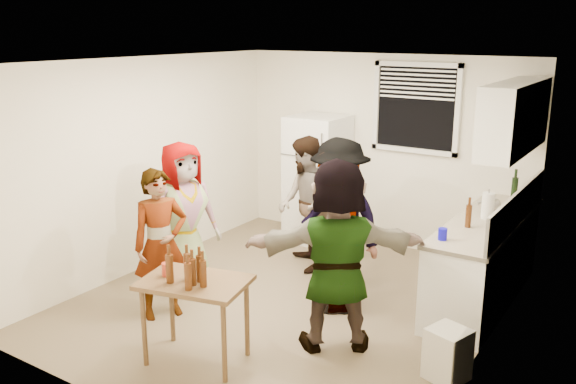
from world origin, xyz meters
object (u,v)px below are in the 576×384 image
Objects in this scene: blue_cup at (442,240)px; guest_grey at (187,288)px; wine_bottle at (513,201)px; guest_black at (340,307)px; kettle at (492,211)px; guest_stripe at (165,314)px; refrigerator at (317,179)px; guest_orange at (335,345)px; beer_bottle_counter at (468,227)px; guest_back_right at (338,290)px; red_cup at (167,275)px; guest_back_left at (305,267)px; beer_bottle_table at (170,282)px; trash_bin at (448,351)px; serving_table at (198,360)px.

blue_cup is 2.88m from guest_grey.
wine_bottle is 0.18× the size of guest_black.
kettle is 3.63m from guest_stripe.
guest_grey is 1.08× the size of guest_black.
guest_grey is at bearing -100.19° from refrigerator.
blue_cup reaches higher than guest_orange.
guest_black is (1.42, 1.11, 0.00)m from guest_stripe.
refrigerator is 7.55× the size of kettle.
beer_bottle_counter is at bearing -112.90° from kettle.
refrigerator is 15.16× the size of blue_cup.
refrigerator reaches higher than guest_back_right.
guest_grey is at bearing -166.78° from blue_cup.
guest_back_right is at bearing 73.79° from red_cup.
kettle is at bearing 113.82° from guest_black.
beer_bottle_table is at bearing -39.03° from guest_back_left.
trash_bin is 0.25× the size of guest_orange.
red_cup reaches higher than guest_back_left.
guest_stripe is at bearing -155.05° from kettle.
beer_bottle_counter is at bearing 43.64° from guest_back_left.
trash_bin is 2.36m from beer_bottle_table.
trash_bin is 3.05m from guest_grey.
refrigerator is 1.00× the size of guest_back_right.
blue_cup is (2.27, -1.57, 0.05)m from refrigerator.
refrigerator is 1.13× the size of guest_stripe.
guest_black is at bearing 6.97° from guest_back_left.
guest_back_right is at bearing -51.63° from refrigerator.
refrigerator reaches higher than wine_bottle.
kettle is 0.81× the size of wine_bottle.
refrigerator is 3.61m from trash_bin.
red_cup is 0.07× the size of guest_grey.
kettle is 0.14× the size of guest_back_left.
serving_table is 7.83× the size of red_cup.
guest_stripe is (-2.78, -0.42, -0.25)m from trash_bin.
blue_cup is (-0.08, -0.50, 0.00)m from beer_bottle_counter.
guest_stripe is at bearing -131.86° from wine_bottle.
serving_table reaches higher than guest_back_left.
trash_bin is at bearing -101.91° from kettle.
guest_grey is (-2.89, -2.34, -0.90)m from wine_bottle.
kettle is at bearing -8.73° from refrigerator.
beer_bottle_table is at bearing -36.47° from red_cup.
guest_black is (0.24, -0.37, 0.00)m from guest_back_right.
serving_table reaches higher than guest_black.
guest_back_left reaches higher than guest_stripe.
blue_cup is at bearing -57.51° from guest_grey.
kettle is 0.52m from wine_bottle.
trash_bin is at bearing 23.64° from red_cup.
trash_bin is at bearing -77.43° from beer_bottle_counter.
trash_bin is (0.24, -2.01, -0.65)m from kettle.
trash_bin is 2.14m from serving_table.
guest_orange is at bearing -48.53° from guest_stripe.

